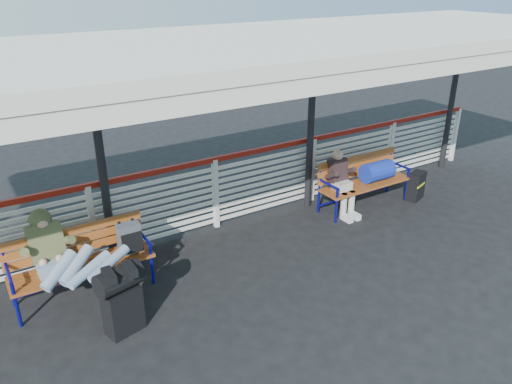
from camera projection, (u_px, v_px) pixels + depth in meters
ground at (281, 281)px, 6.94m from camera, size 60.00×60.00×0.00m
fence at (215, 191)px, 8.14m from camera, size 12.08×0.08×1.24m
canopy at (247, 48)px, 6.37m from camera, size 12.60×3.60×3.16m
luggage_stack at (121, 297)px, 5.79m from camera, size 0.59×0.42×0.88m
bench_left at (92, 252)px, 6.53m from camera, size 1.80×0.56×0.92m
bench_right at (370, 174)px, 8.96m from camera, size 1.80×0.56×0.92m
traveler_man at (73, 261)px, 6.05m from camera, size 0.93×1.64×0.77m
companion_person at (341, 182)px, 8.63m from camera, size 0.32×0.66×1.15m
suitcase_side at (416, 186)px, 9.31m from camera, size 0.43×0.35×0.53m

